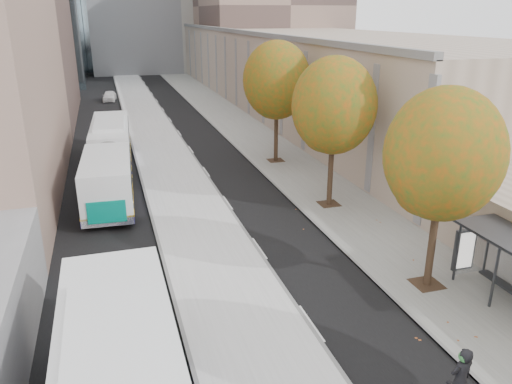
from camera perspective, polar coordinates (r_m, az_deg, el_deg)
name	(u,v)px	position (r m, az deg, el deg)	size (l,w,h in m)	color
bus_platform	(163,154)	(37.81, -10.56, 4.27)	(4.25, 150.00, 0.15)	#B9B9B9
sidewalk	(266,147)	(39.42, 1.09, 5.19)	(4.75, 150.00, 0.08)	gray
building_tan	(280,60)	(69.53, 2.78, 14.81)	(18.00, 92.00, 8.00)	gray
tree_c	(444,155)	(18.77, 20.65, 4.00)	(4.20, 4.20, 7.28)	black
tree_d	(334,106)	(26.25, 8.90, 9.70)	(4.40, 4.40, 7.60)	black
tree_e	(277,80)	(34.46, 2.39, 12.63)	(4.60, 4.60, 7.92)	black
bus_far	(110,156)	(32.57, -16.35, 4.00)	(3.26, 17.10, 2.83)	silver
distant_car	(109,96)	(63.40, -16.41, 10.48)	(1.43, 3.55, 1.21)	white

